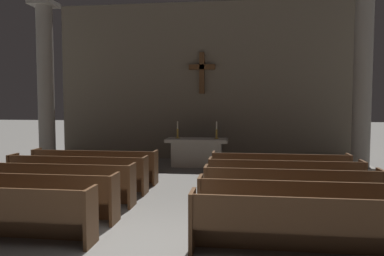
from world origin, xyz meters
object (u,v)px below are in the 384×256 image
pew_right_row_2 (299,205)px  candlestick_right (217,133)px  pew_right_row_3 (291,190)px  pew_right_row_4 (284,179)px  pew_left_row_2 (27,196)px  pew_left_row_3 (55,183)px  pew_left_row_5 (95,166)px  pew_left_row_4 (77,174)px  pew_right_row_1 (312,226)px  column_left_second (46,87)px  altar (197,152)px  pew_right_row_5 (280,170)px  column_right_second (362,85)px  candlestick_left (178,133)px

pew_right_row_2 → candlestick_right: bearing=106.2°
pew_right_row_3 → pew_right_row_4: bearing=90.0°
pew_left_row_2 → pew_right_row_3: bearing=12.4°
pew_left_row_3 → pew_left_row_5: 2.27m
pew_left_row_3 → pew_left_row_4: (0.00, 1.14, 0.00)m
pew_right_row_1 → column_left_second: 11.01m
pew_right_row_4 → pew_right_row_1: bearing=-90.0°
altar → pew_left_row_2: bearing=-111.8°
pew_right_row_1 → pew_right_row_5: same height
column_left_second → pew_left_row_3: bearing=-59.8°
pew_right_row_2 → column_left_second: column_left_second is taller
pew_left_row_2 → column_right_second: column_right_second is taller
pew_left_row_3 → pew_right_row_1: size_ratio=1.00×
pew_right_row_5 → column_right_second: 4.54m
candlestick_left → pew_left_row_5: bearing=-121.6°
column_left_second → column_right_second: 10.87m
candlestick_right → pew_right_row_4: bearing=-65.9°
candlestick_right → candlestick_left: bearing=180.0°
column_right_second → altar: (-5.44, 0.45, -2.32)m
pew_right_row_4 → candlestick_left: bearing=128.0°
pew_right_row_1 → column_left_second: size_ratio=0.61×
pew_left_row_5 → candlestick_left: (1.89, 3.07, 0.72)m
pew_right_row_2 → column_right_second: column_right_second is taller
pew_left_row_4 → pew_right_row_4: bearing=0.0°
pew_right_row_1 → pew_right_row_2: bearing=90.0°
pew_right_row_4 → altar: size_ratio=1.64×
pew_right_row_4 → pew_left_row_5: bearing=167.6°
pew_left_row_3 → candlestick_right: size_ratio=5.88×
pew_left_row_2 → pew_left_row_3: same height
pew_right_row_1 → candlestick_left: candlestick_left is taller
pew_right_row_4 → pew_left_row_4: bearing=180.0°
pew_left_row_5 → candlestick_left: bearing=58.4°
pew_right_row_1 → altar: (-2.59, 7.61, 0.06)m
pew_right_row_4 → column_left_second: column_left_second is taller
pew_right_row_2 → candlestick_left: (-3.29, 6.48, 0.72)m
candlestick_left → pew_left_row_2: bearing=-106.2°
pew_right_row_4 → column_left_second: size_ratio=0.61×
pew_left_row_4 → column_left_second: column_left_second is taller
pew_left_row_2 → pew_right_row_4: size_ratio=1.00×
pew_left_row_5 → candlestick_right: (3.29, 3.07, 0.72)m
column_right_second → pew_left_row_4: bearing=-154.9°
pew_left_row_3 → altar: bearing=64.2°
pew_right_row_2 → altar: altar is taller
pew_left_row_3 → column_left_second: size_ratio=0.61×
pew_left_row_4 → altar: altar is taller
pew_right_row_3 → altar: altar is taller
pew_right_row_5 → column_left_second: bearing=161.9°
column_left_second → candlestick_left: bearing=5.4°
pew_right_row_4 → pew_right_row_5: (0.00, 1.14, 0.00)m
pew_left_row_4 → column_right_second: bearing=25.1°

